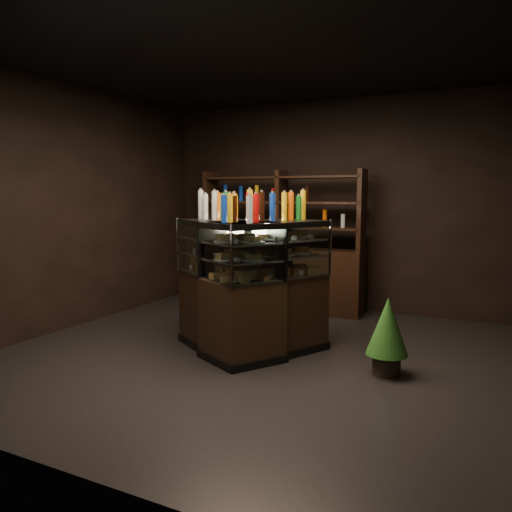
{
  "coord_description": "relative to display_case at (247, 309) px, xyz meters",
  "views": [
    {
      "loc": [
        2.33,
        -4.51,
        1.67
      ],
      "look_at": [
        0.13,
        -0.1,
        1.05
      ],
      "focal_mm": 35.0,
      "sensor_mm": 36.0,
      "label": 1
    }
  ],
  "objects": [
    {
      "name": "back_shelving",
      "position": [
        -0.49,
        2.01,
        0.14
      ],
      "size": [
        2.39,
        0.51,
        2.0
      ],
      "rotation": [
        0.0,
        0.0,
        0.04
      ],
      "color": "black",
      "rests_on": "ground"
    },
    {
      "name": "potted_conifer",
      "position": [
        1.47,
        -0.01,
        0.0
      ],
      "size": [
        0.39,
        0.39,
        0.83
      ],
      "rotation": [
        0.0,
        0.0,
        -0.26
      ],
      "color": "black",
      "rests_on": "ground"
    },
    {
      "name": "room_shell",
      "position": [
        0.05,
        -0.04,
        1.47
      ],
      "size": [
        5.02,
        5.02,
        3.01
      ],
      "color": "black",
      "rests_on": "ground"
    },
    {
      "name": "food_display",
      "position": [
        0.0,
        -0.0,
        0.6
      ],
      "size": [
        1.28,
        1.13,
        0.43
      ],
      "color": "#CA9148",
      "rests_on": "display_case"
    },
    {
      "name": "display_case",
      "position": [
        0.0,
        0.0,
        0.0
      ],
      "size": [
        1.67,
        1.44,
        1.4
      ],
      "rotation": [
        0.0,
        0.0,
        0.27
      ],
      "color": "black",
      "rests_on": "ground"
    },
    {
      "name": "bottles_top",
      "position": [
        -0.0,
        0.0,
        1.06
      ],
      "size": [
        1.11,
        0.99,
        0.3
      ],
      "color": "#147223",
      "rests_on": "display_case"
    },
    {
      "name": "ground",
      "position": [
        0.05,
        -0.04,
        -0.47
      ],
      "size": [
        5.0,
        5.0,
        0.0
      ],
      "primitive_type": "plane",
      "color": "black",
      "rests_on": "ground"
    }
  ]
}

